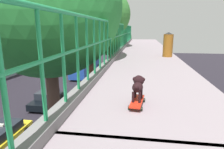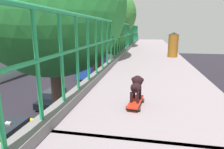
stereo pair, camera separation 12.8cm
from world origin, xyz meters
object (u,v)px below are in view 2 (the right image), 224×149
(car_yellow_cab_fourth, at_px, (7,135))
(toy_skateboard, at_px, (136,102))
(litter_bin, at_px, (173,44))
(car_silver_fifth, at_px, (78,118))
(car_black_sixth, at_px, (54,98))
(car_white_seventh, at_px, (99,91))
(city_bus, at_px, (93,63))
(small_dog, at_px, (137,85))

(car_yellow_cab_fourth, xyz_separation_m, toy_skateboard, (8.31, -6.98, 5.52))
(toy_skateboard, relative_size, litter_bin, 0.57)
(car_silver_fifth, distance_m, car_black_sixth, 5.33)
(car_white_seventh, distance_m, city_bus, 11.00)
(car_silver_fifth, distance_m, car_white_seventh, 6.78)
(toy_skateboard, relative_size, small_dog, 1.38)
(car_black_sixth, bearing_deg, small_dog, -57.74)
(car_silver_fifth, bearing_deg, toy_skateboard, -64.57)
(city_bus, relative_size, litter_bin, 10.79)
(car_silver_fifth, distance_m, small_dog, 12.55)
(car_black_sixth, relative_size, car_white_seventh, 0.96)
(small_dog, bearing_deg, car_white_seventh, 106.45)
(car_yellow_cab_fourth, height_order, small_dog, small_dog)
(car_yellow_cab_fourth, distance_m, small_dog, 12.26)
(car_yellow_cab_fourth, bearing_deg, small_dog, -39.77)
(car_yellow_cab_fourth, xyz_separation_m, litter_bin, (9.38, -1.78, 5.93))
(car_silver_fifth, height_order, small_dog, small_dog)
(car_silver_fifth, relative_size, litter_bin, 4.39)
(car_silver_fifth, xyz_separation_m, toy_skateboard, (4.82, -10.13, 5.49))
(car_yellow_cab_fourth, distance_m, city_bus, 20.30)
(toy_skateboard, xyz_separation_m, small_dog, (0.00, 0.05, 0.23))
(litter_bin, bearing_deg, car_white_seventh, 117.26)
(litter_bin, bearing_deg, car_silver_fifth, 140.01)
(car_silver_fifth, height_order, litter_bin, litter_bin)
(toy_skateboard, bearing_deg, car_yellow_cab_fourth, 139.99)
(toy_skateboard, bearing_deg, city_bus, 107.45)
(city_bus, bearing_deg, car_white_seventh, -70.83)
(car_black_sixth, xyz_separation_m, litter_bin, (9.74, -8.61, 5.92))
(car_silver_fifth, bearing_deg, city_bus, 102.35)
(toy_skateboard, distance_m, small_dog, 0.24)
(car_yellow_cab_fourth, distance_m, toy_skateboard, 12.18)
(car_silver_fifth, distance_m, toy_skateboard, 12.49)
(car_silver_fifth, bearing_deg, car_yellow_cab_fourth, -138.02)
(car_yellow_cab_fourth, relative_size, city_bus, 0.44)
(car_silver_fifth, bearing_deg, car_white_seventh, 91.30)
(toy_skateboard, height_order, small_dog, small_dog)
(car_black_sixth, relative_size, city_bus, 0.39)
(toy_skateboard, bearing_deg, car_silver_fifth, 115.43)
(car_black_sixth, bearing_deg, car_white_seventh, 39.98)
(toy_skateboard, height_order, litter_bin, litter_bin)
(car_yellow_cab_fourth, height_order, litter_bin, litter_bin)
(litter_bin, bearing_deg, city_bus, 113.59)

